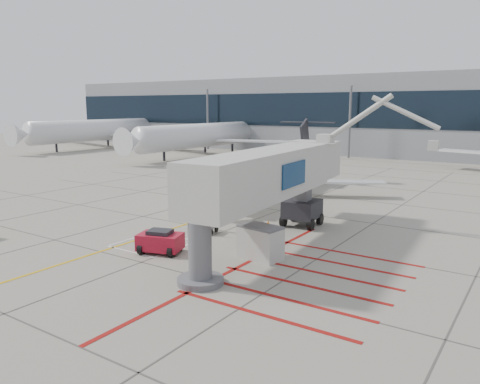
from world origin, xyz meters
The scene contains 10 objects.
ground_plane centered at (0.00, 0.00, 0.00)m, with size 260.00×260.00×0.00m, color gray.
regional_jet centered at (-3.50, 15.34, 3.52)m, with size 21.31×26.87×7.04m, color silver, non-canonical shape.
jet_bridge centered at (4.28, 2.17, 4.01)m, with size 9.50×20.06×8.02m, color beige, non-canonical shape.
pushback_tug centered at (-0.33, -2.11, 0.74)m, with size 2.55×1.59×1.49m, color #AE1026, non-canonical shape.
baggage_cart centered at (-0.95, 2.90, 0.60)m, with size 1.91×1.20×1.20m, color slate, non-canonical shape.
ground_power_unit centered at (5.22, 0.29, 0.97)m, with size 2.45×1.43×1.94m, color beige, non-canonical shape.
cone_nose centered at (-1.62, 7.52, 0.26)m, with size 0.38×0.38×0.53m, color #E5550C.
cone_side centered at (2.04, 6.63, 0.26)m, with size 0.38×0.38×0.52m, color orange.
bg_aircraft_a centered at (-60.17, 46.00, 6.57)m, with size 39.44×43.82×13.15m, color silver, non-canonical shape.
bg_aircraft_b centered at (-32.99, 46.00, 6.29)m, with size 37.71×41.90×12.57m, color silver, non-canonical shape.
Camera 1 is at (18.62, -21.84, 8.68)m, focal length 35.00 mm.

